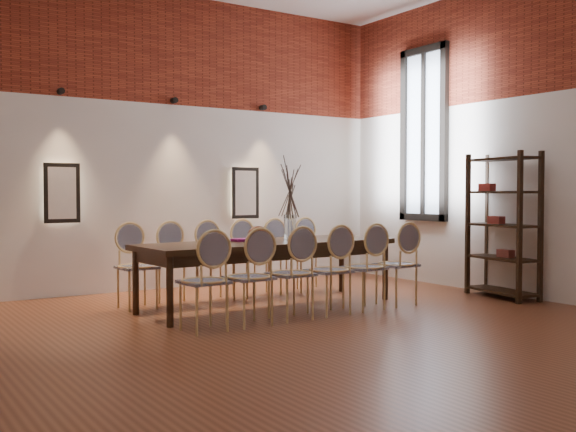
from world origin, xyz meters
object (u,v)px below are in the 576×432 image
chair_far_c (216,261)px  chair_far_a (137,267)px  chair_far_d (251,259)px  chair_near_e (364,267)px  vase (290,227)px  shelving_rack (503,225)px  chair_near_f (396,265)px  chair_far_b (178,264)px  chair_near_c (291,274)px  chair_near_a (204,281)px  book (243,240)px  chair_near_b (249,277)px  bowl (258,234)px  chair_far_f (314,255)px  dining_table (269,274)px  chair_far_e (284,257)px  chair_near_d (329,270)px

chair_far_c → chair_far_a: bearing=-0.0°
chair_far_d → chair_near_e: bearing=108.3°
vase → shelving_rack: (2.48, -1.03, 0.00)m
chair_near_f → chair_far_b: (-2.10, 1.44, 0.00)m
chair_near_c → chair_far_d: size_ratio=1.00×
chair_near_f → vase: vase is taller
chair_near_a → book: (1.00, 1.01, 0.30)m
chair_far_d → chair_near_b: bearing=56.6°
chair_near_a → bowl: (1.06, 0.77, 0.37)m
chair_near_a → chair_far_f: 2.97m
dining_table → chair_near_f: chair_near_f is taller
chair_near_a → chair_near_b: same height
dining_table → book: bearing=139.1°
chair_near_c → bowl: 0.81m
chair_near_a → chair_far_c: same height
chair_near_e → book: (-1.03, 0.91, 0.30)m
chair_near_b → chair_near_f: bearing=0.0°
chair_far_e → dining_table: bearing=45.3°
chair_near_a → chair_near_e: size_ratio=1.00×
chair_near_a → chair_near_b: size_ratio=1.00×
chair_far_f → vase: vase is taller
chair_near_c → vase: (0.51, 0.79, 0.43)m
chair_far_b → chair_far_d: bearing=180.0°
chair_far_a → chair_near_c: bearing=123.4°
chair_near_f → chair_far_c: bearing=134.7°
chair_near_b → chair_far_a: (-0.58, 1.51, 0.00)m
chair_near_c → chair_near_f: (1.52, 0.07, 0.00)m
chair_far_c → chair_far_e: 1.01m
shelving_rack → chair_near_c: bearing=-174.8°
chair_near_a → shelving_rack: size_ratio=0.52×
chair_near_c → chair_far_f: size_ratio=1.00×
chair_near_e → chair_near_f: bearing=-0.0°
chair_far_a → bowl: (1.13, -0.77, 0.37)m
dining_table → chair_near_b: size_ratio=3.24×
chair_near_e → bowl: (-0.97, 0.67, 0.37)m
chair_near_d → vase: (0.01, 0.77, 0.43)m
chair_far_b → chair_far_f: size_ratio=1.00×
chair_far_d → book: size_ratio=3.62×
chair_far_e → vase: size_ratio=3.13×
chair_far_d → chair_near_c: bearing=71.7°
chair_far_c → vase: (0.59, -0.74, 0.43)m
chair_far_d → bowl: 1.00m
chair_far_a → chair_far_f: 2.54m
chair_near_b → vase: (1.02, 0.82, 0.43)m
chair_near_c → chair_near_d: size_ratio=1.00×
chair_near_f → bowl: chair_near_f is taller
chair_near_b → chair_far_b: bearing=90.0°
chair_near_b → chair_far_c: bearing=71.7°
chair_near_e → vase: size_ratio=3.13×
bowl → chair_near_f: bearing=-23.7°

